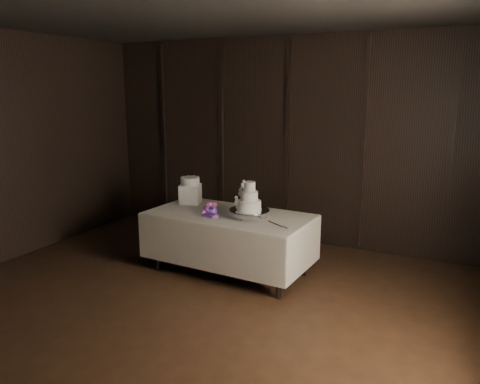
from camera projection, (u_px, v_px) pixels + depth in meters
name	position (u px, v px, depth m)	size (l,w,h in m)	color
room	(135.00, 184.00, 3.82)	(6.08, 7.08, 3.08)	black
display_table	(229.00, 241.00, 5.78)	(2.04, 1.14, 0.76)	silver
cake_stand	(249.00, 213.00, 5.56)	(0.48, 0.48, 0.09)	silver
wedding_cake	(247.00, 199.00, 5.52)	(0.33, 0.28, 0.34)	white
bouquet	(211.00, 209.00, 5.69)	(0.28, 0.38, 0.18)	#D95185
box_pedestal	(190.00, 194.00, 6.22)	(0.26, 0.26, 0.25)	white
small_cake	(190.00, 181.00, 6.19)	(0.25, 0.25, 0.10)	white
cake_knife	(275.00, 224.00, 5.27)	(0.37, 0.02, 0.01)	silver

